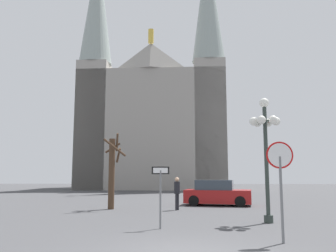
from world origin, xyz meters
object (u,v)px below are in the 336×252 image
at_px(bare_tree, 112,170).
at_px(pedestrian_walking, 177,190).
at_px(one_way_arrow_sign, 160,188).
at_px(parked_car_near_red, 217,193).
at_px(street_lamp, 265,137).
at_px(cathedral, 153,115).
at_px(stop_sign, 280,171).

relative_size(bare_tree, pedestrian_walking, 2.41).
height_order(one_way_arrow_sign, parked_car_near_red, one_way_arrow_sign).
bearing_deg(parked_car_near_red, pedestrian_walking, -129.63).
distance_m(bare_tree, parked_car_near_red, 6.74).
distance_m(one_way_arrow_sign, pedestrian_walking, 6.48).
xyz_separation_m(street_lamp, bare_tree, (-7.30, 5.15, -1.29)).
bearing_deg(pedestrian_walking, parked_car_near_red, 50.37).
bearing_deg(street_lamp, bare_tree, 144.82).
bearing_deg(bare_tree, pedestrian_walking, -5.53).
xyz_separation_m(cathedral, one_way_arrow_sign, (2.95, -33.57, -8.42)).
bearing_deg(parked_car_near_red, cathedral, 103.73).
bearing_deg(stop_sign, parked_car_near_red, 93.06).
bearing_deg(parked_car_near_red, one_way_arrow_sign, -107.47).
bearing_deg(one_way_arrow_sign, parked_car_near_red, 72.53).
bearing_deg(one_way_arrow_sign, bare_tree, 114.53).
height_order(stop_sign, one_way_arrow_sign, stop_sign).
xyz_separation_m(bare_tree, parked_car_near_red, (6.06, 2.60, -1.40)).
relative_size(stop_sign, parked_car_near_red, 0.66).
distance_m(street_lamp, parked_car_near_red, 8.29).
bearing_deg(bare_tree, parked_car_near_red, 23.19).
relative_size(stop_sign, bare_tree, 0.68).
distance_m(one_way_arrow_sign, street_lamp, 4.94).
relative_size(cathedral, parked_car_near_red, 7.73).
height_order(one_way_arrow_sign, bare_tree, bare_tree).
xyz_separation_m(bare_tree, pedestrian_walking, (3.62, -0.35, -1.06)).
distance_m(parked_car_near_red, pedestrian_walking, 3.84).
distance_m(stop_sign, pedestrian_walking, 9.49).
xyz_separation_m(stop_sign, bare_tree, (-6.70, 9.28, 0.12)).
bearing_deg(cathedral, stop_sign, -79.71).
distance_m(cathedral, bare_tree, 27.86).
height_order(cathedral, parked_car_near_red, cathedral).
distance_m(stop_sign, street_lamp, 4.41).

